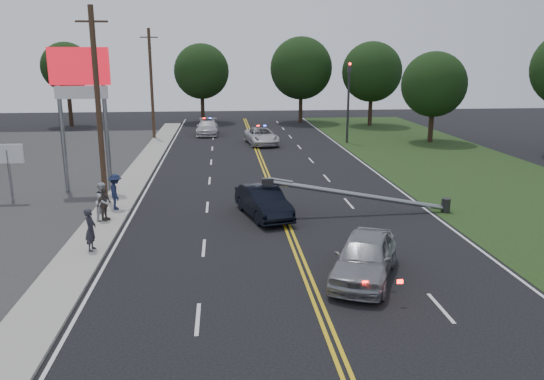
{
  "coord_description": "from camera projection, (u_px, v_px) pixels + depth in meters",
  "views": [
    {
      "loc": [
        -2.87,
        -16.32,
        7.49
      ],
      "look_at": [
        -0.69,
        6.57,
        1.7
      ],
      "focal_mm": 35.0,
      "sensor_mm": 36.0,
      "label": 1
    }
  ],
  "objects": [
    {
      "name": "emergency_a",
      "position": [
        261.0,
        136.0,
        46.52
      ],
      "size": [
        3.03,
        5.43,
        1.43
      ],
      "primitive_type": "imported",
      "rotation": [
        0.0,
        0.0,
        0.13
      ],
      "color": "silver",
      "rests_on": "ground"
    },
    {
      "name": "bystander_a",
      "position": [
        91.0,
        230.0,
        20.6
      ],
      "size": [
        0.45,
        0.65,
        1.69
      ],
      "primitive_type": "imported",
      "rotation": [
        0.0,
        0.0,
        1.49
      ],
      "color": "#292931",
      "rests_on": "sidewalk"
    },
    {
      "name": "pylon_sign",
      "position": [
        81.0,
        85.0,
        28.93
      ],
      "size": [
        3.2,
        0.35,
        8.0
      ],
      "color": "gray",
      "rests_on": "ground"
    },
    {
      "name": "tree_6",
      "position": [
        201.0,
        71.0,
        61.1
      ],
      "size": [
        6.32,
        6.32,
        9.03
      ],
      "color": "black",
      "rests_on": "ground"
    },
    {
      "name": "traffic_signal",
      "position": [
        348.0,
        95.0,
        46.54
      ],
      "size": [
        0.28,
        0.41,
        7.05
      ],
      "color": "#2D2D30",
      "rests_on": "ground"
    },
    {
      "name": "ground",
      "position": [
        311.0,
        286.0,
        17.84
      ],
      "size": [
        120.0,
        120.0,
        0.0
      ],
      "primitive_type": "plane",
      "color": "black",
      "rests_on": "ground"
    },
    {
      "name": "centerline_yellow",
      "position": [
        279.0,
        205.0,
        27.49
      ],
      "size": [
        0.36,
        80.0,
        0.0
      ],
      "primitive_type": "cube",
      "color": "gold",
      "rests_on": "ground"
    },
    {
      "name": "tree_7",
      "position": [
        301.0,
        68.0,
        60.97
      ],
      "size": [
        7.12,
        7.12,
        9.78
      ],
      "color": "black",
      "rests_on": "ground"
    },
    {
      "name": "bystander_d",
      "position": [
        104.0,
        204.0,
        24.4
      ],
      "size": [
        0.73,
        0.98,
        1.55
      ],
      "primitive_type": "imported",
      "rotation": [
        0.0,
        0.0,
        1.13
      ],
      "color": "#524841",
      "rests_on": "sidewalk"
    },
    {
      "name": "utility_pole_far",
      "position": [
        151.0,
        84.0,
        48.58
      ],
      "size": [
        1.6,
        0.28,
        10.0
      ],
      "color": "#382619",
      "rests_on": "ground"
    },
    {
      "name": "utility_pole_mid",
      "position": [
        98.0,
        105.0,
        27.34
      ],
      "size": [
        1.6,
        0.28,
        10.0
      ],
      "color": "#382619",
      "rests_on": "ground"
    },
    {
      "name": "tree_8",
      "position": [
        372.0,
        72.0,
        58.21
      ],
      "size": [
        6.55,
        6.55,
        9.17
      ],
      "color": "black",
      "rests_on": "ground"
    },
    {
      "name": "waiting_sedan",
      "position": [
        365.0,
        257.0,
        18.25
      ],
      "size": [
        3.63,
        5.04,
        1.59
      ],
      "primitive_type": "imported",
      "rotation": [
        0.0,
        0.0,
        -0.42
      ],
      "color": "gray",
      "rests_on": "ground"
    },
    {
      "name": "bystander_b",
      "position": [
        103.0,
        201.0,
        24.48
      ],
      "size": [
        0.97,
        1.06,
        1.78
      ],
      "primitive_type": "imported",
      "rotation": [
        0.0,
        0.0,
        1.15
      ],
      "color": "silver",
      "rests_on": "sidewalk"
    },
    {
      "name": "fallen_streetlight",
      "position": [
        369.0,
        196.0,
        25.73
      ],
      "size": [
        9.36,
        0.44,
        1.91
      ],
      "color": "#2D2D30",
      "rests_on": "ground"
    },
    {
      "name": "tree_5",
      "position": [
        66.0,
        67.0,
        57.37
      ],
      "size": [
        5.31,
        5.31,
        9.08
      ],
      "color": "black",
      "rests_on": "ground"
    },
    {
      "name": "tree_9",
      "position": [
        434.0,
        84.0,
        46.78
      ],
      "size": [
        5.72,
        5.72,
        7.99
      ],
      "color": "black",
      "rests_on": "ground"
    },
    {
      "name": "bystander_c",
      "position": [
        116.0,
        192.0,
        26.18
      ],
      "size": [
        0.95,
        1.29,
        1.79
      ],
      "primitive_type": "imported",
      "rotation": [
        0.0,
        0.0,
        1.84
      ],
      "color": "#1A2342",
      "rests_on": "sidewalk"
    },
    {
      "name": "sidewalk",
      "position": [
        114.0,
        209.0,
        26.71
      ],
      "size": [
        1.8,
        70.0,
        0.12
      ],
      "primitive_type": "cube",
      "color": "#9D998E",
      "rests_on": "ground"
    },
    {
      "name": "emergency_b",
      "position": [
        207.0,
        127.0,
        52.2
      ],
      "size": [
        2.11,
        5.06,
        1.46
      ],
      "primitive_type": "imported",
      "rotation": [
        0.0,
        0.0,
        -0.01
      ],
      "color": "silver",
      "rests_on": "ground"
    },
    {
      "name": "small_sign",
      "position": [
        8.0,
        159.0,
        27.57
      ],
      "size": [
        1.6,
        0.14,
        3.1
      ],
      "color": "gray",
      "rests_on": "ground"
    },
    {
      "name": "grass_verge",
      "position": [
        526.0,
        199.0,
        28.74
      ],
      "size": [
        12.0,
        80.0,
        0.01
      ],
      "primitive_type": "cube",
      "color": "#1D3414",
      "rests_on": "ground"
    },
    {
      "name": "crashed_sedan",
      "position": [
        263.0,
        202.0,
        25.39
      ],
      "size": [
        2.69,
        4.75,
        1.48
      ],
      "primitive_type": "imported",
      "rotation": [
        0.0,
        0.0,
        0.27
      ],
      "color": "black",
      "rests_on": "ground"
    }
  ]
}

